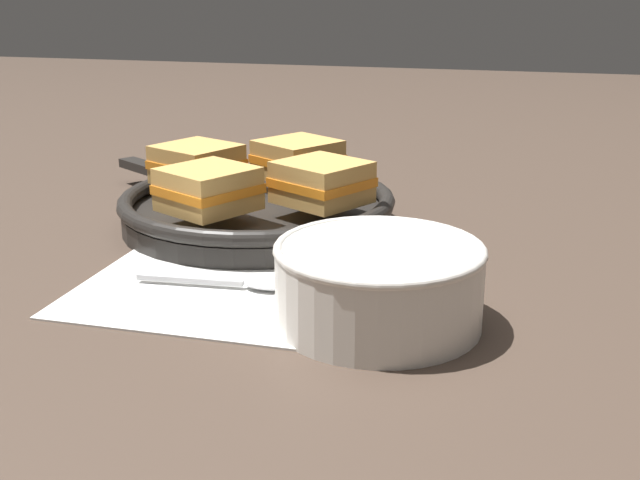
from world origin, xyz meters
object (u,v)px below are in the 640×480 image
Objects in this scene: sandwich_far_right at (197,164)px; sandwich_near_left at (208,189)px; soup_bowl at (379,279)px; sandwich_far_left at (298,159)px; skillet at (256,208)px; spoon at (247,283)px; sandwich_near_right at (322,182)px.

sandwich_near_left is at bearing -60.66° from sandwich_far_right.
soup_bowl is 0.37m from sandwich_far_left.
sandwich_far_right reaches higher than skillet.
soup_bowl is 0.42× the size of skillet.
sandwich_far_right is at bearing 164.73° from skillet.
skillet is 3.62× the size of sandwich_far_right.
skillet is 3.55× the size of sandwich_near_left.
spoon is at bearing -53.37° from sandwich_near_left.
soup_bowl is 0.27m from sandwich_near_left.
sandwich_far_left is (-0.04, 0.28, 0.06)m from spoon.
skillet is 0.10m from sandwich_far_left.
sandwich_near_right is (0.09, -0.03, 0.04)m from skillet.
spoon is 1.29× the size of sandwich_near_right.
soup_bowl is 1.48× the size of sandwich_near_right.
sandwich_far_right reaches higher than spoon.
sandwich_far_left reaches higher than soup_bowl.
sandwich_far_left reaches higher than skillet.
sandwich_near_right is 1.03× the size of sandwich_far_right.
skillet is 3.53× the size of sandwich_near_right.
sandwich_far_left is at bearing 119.34° from sandwich_near_right.
soup_bowl is 0.31m from skillet.
sandwich_near_right is at bearing 29.34° from sandwich_near_left.
soup_bowl is 1.45× the size of sandwich_far_left.
sandwich_near_right is at bearing -15.66° from sandwich_far_right.
skillet is (-0.20, 0.24, -0.02)m from soup_bowl.
sandwich_near_left is 0.18m from sandwich_far_left.
spoon is 0.21m from skillet.
sandwich_far_left is (-0.17, 0.32, 0.02)m from soup_bowl.
sandwich_far_left and sandwich_far_right have the same top height.
sandwich_far_right is (-0.11, -0.06, 0.00)m from sandwich_far_left.
sandwich_near_right is 0.99× the size of sandwich_far_left.
sandwich_far_left is (-0.06, 0.11, 0.00)m from sandwich_near_right.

